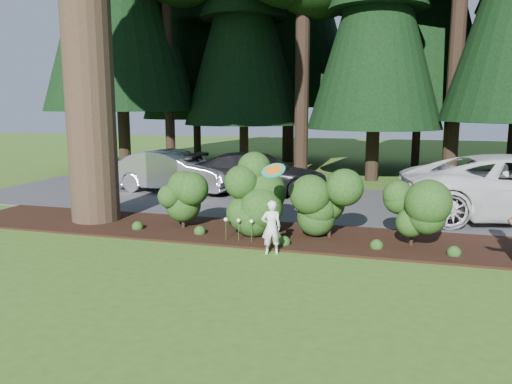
{
  "coord_description": "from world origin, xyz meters",
  "views": [
    {
      "loc": [
        3.06,
        -7.87,
        3.02
      ],
      "look_at": [
        0.3,
        1.73,
        1.3
      ],
      "focal_mm": 35.0,
      "sensor_mm": 36.0,
      "label": 1
    }
  ],
  "objects_px": {
    "child": "(271,227)",
    "car_dark_suv": "(259,174)",
    "frisbee": "(273,170)",
    "car_silver_wagon": "(174,171)"
  },
  "relations": [
    {
      "from": "car_dark_suv",
      "to": "child",
      "type": "xyz_separation_m",
      "value": [
        2.15,
        -6.68,
        -0.17
      ]
    },
    {
      "from": "car_dark_suv",
      "to": "child",
      "type": "distance_m",
      "value": 7.02
    },
    {
      "from": "frisbee",
      "to": "car_dark_suv",
      "type": "bearing_deg",
      "value": 108.18
    },
    {
      "from": "car_silver_wagon",
      "to": "car_dark_suv",
      "type": "distance_m",
      "value": 3.02
    },
    {
      "from": "child",
      "to": "frisbee",
      "type": "distance_m",
      "value": 1.18
    },
    {
      "from": "frisbee",
      "to": "car_silver_wagon",
      "type": "bearing_deg",
      "value": 129.68
    },
    {
      "from": "child",
      "to": "frisbee",
      "type": "xyz_separation_m",
      "value": [
        0.02,
        0.05,
        1.18
      ]
    },
    {
      "from": "child",
      "to": "car_dark_suv",
      "type": "bearing_deg",
      "value": -95.8
    },
    {
      "from": "car_dark_suv",
      "to": "frisbee",
      "type": "bearing_deg",
      "value": -163.87
    },
    {
      "from": "car_silver_wagon",
      "to": "child",
      "type": "height_order",
      "value": "car_silver_wagon"
    }
  ]
}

